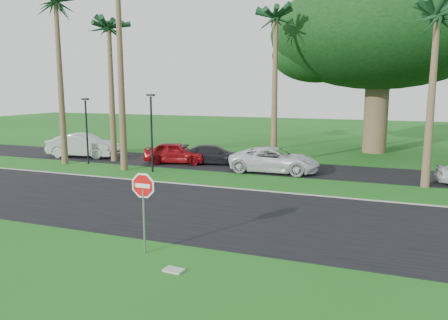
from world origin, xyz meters
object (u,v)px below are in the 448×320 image
car_red (176,153)px  car_dark (214,155)px  car_silver (83,146)px  stop_sign_near (143,196)px  car_minivan (275,160)px

car_red → car_dark: (2.40, 0.75, -0.10)m
car_silver → car_red: car_silver is taller
stop_sign_near → car_dark: bearing=105.1°
car_red → car_minivan: size_ratio=0.80×
car_red → stop_sign_near: bearing=-169.3°
car_dark → car_minivan: car_minivan is taller
car_silver → car_dark: car_silver is taller
car_red → car_dark: car_red is taller
car_dark → car_silver: bearing=81.1°
car_red → car_dark: bearing=-86.1°
car_silver → car_dark: size_ratio=1.22×
car_silver → stop_sign_near: bearing=-144.3°
stop_sign_near → car_silver: size_ratio=0.51×
car_silver → car_red: (7.53, 0.06, -0.13)m
stop_sign_near → car_dark: 16.05m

